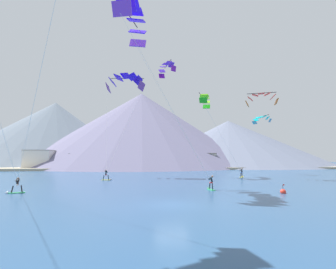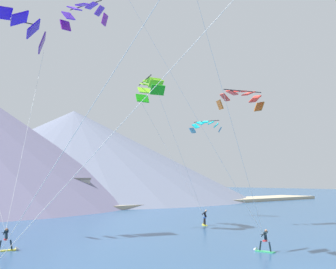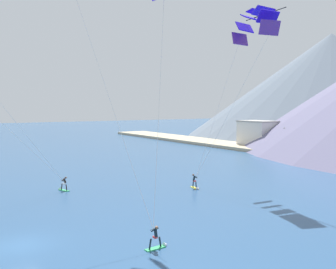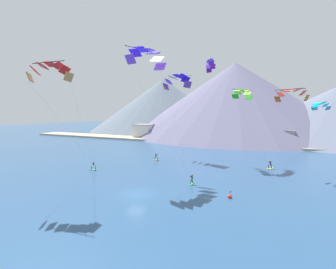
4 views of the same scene
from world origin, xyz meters
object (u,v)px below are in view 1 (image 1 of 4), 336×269
Objects in this scene: parafoil_kite_near_trail at (205,100)px; parafoil_kite_distant_high_outer at (166,68)px; kitesurfer_near_lead at (107,177)px; kitesurfer_far_left at (210,185)px; kitesurfer_near_trail at (242,174)px; parafoil_kite_far_left at (133,19)px; kitesurfer_mid_center at (14,189)px; parafoil_kite_near_lead at (125,81)px; parafoil_kite_distant_mid_solo at (261,98)px; race_marker_buoy at (283,192)px; parafoil_kite_distant_low_drift at (262,119)px.

parafoil_kite_near_trail is 2.83× the size of parafoil_kite_distant_high_outer.
kitesurfer_far_left is at bearing -44.96° from kitesurfer_near_lead.
kitesurfer_near_lead is at bearing -173.91° from kitesurfer_near_trail.
kitesurfer_far_left is 22.39m from parafoil_kite_far_left.
kitesurfer_mid_center is 0.08× the size of parafoil_kite_far_left.
parafoil_kite_near_lead is (2.06, 7.15, 18.68)m from kitesurfer_near_lead.
parafoil_kite_near_trail is at bearing 147.65° from parafoil_kite_distant_mid_solo.
race_marker_buoy is at bearing -69.05° from parafoil_kite_distant_high_outer.
kitesurfer_mid_center is 48.31m from parafoil_kite_distant_low_drift.
kitesurfer_far_left is 1.73× the size of race_marker_buoy.
kitesurfer_near_lead is 23.97m from parafoil_kite_near_trail.
parafoil_kite_near_trail is at bearing -12.72° from parafoil_kite_distant_high_outer.
kitesurfer_near_trail is 0.09× the size of parafoil_kite_near_lead.
parafoil_kite_far_left is at bearing -143.78° from parafoil_kite_distant_low_drift.
parafoil_kite_near_trail is (18.20, 5.04, 14.76)m from kitesurfer_near_lead.
kitesurfer_near_trail reaches higher than race_marker_buoy.
parafoil_kite_distant_mid_solo is at bearing 64.74° from race_marker_buoy.
kitesurfer_far_left is 0.34× the size of parafoil_kite_distant_high_outer.
parafoil_kite_distant_mid_solo is at bearing -119.73° from parafoil_kite_distant_low_drift.
kitesurfer_near_lead is at bearing 178.81° from parafoil_kite_distant_mid_solo.
parafoil_kite_far_left is 4.01× the size of parafoil_kite_distant_high_outer.
kitesurfer_mid_center is 0.09× the size of parafoil_kite_near_lead.
parafoil_kite_distant_low_drift reaches higher than race_marker_buoy.
parafoil_kite_distant_low_drift reaches higher than kitesurfer_far_left.
kitesurfer_mid_center is 0.12× the size of parafoil_kite_near_trail.
kitesurfer_near_trail is 19.25m from kitesurfer_far_left.
parafoil_kite_near_lead is (-11.02, 20.22, 18.73)m from kitesurfer_far_left.
race_marker_buoy is (26.85, -3.60, -0.29)m from kitesurfer_mid_center.
kitesurfer_near_lead is at bearing 109.86° from parafoil_kite_far_left.
parafoil_kite_far_left is (4.03, -11.15, 20.34)m from kitesurfer_near_lead.
kitesurfer_near_lead is at bearing 60.41° from kitesurfer_mid_center.
parafoil_kite_distant_low_drift is 32.62m from race_marker_buoy.
parafoil_kite_near_lead reaches higher than parafoil_kite_near_trail.
parafoil_kite_near_lead is 16.73m from parafoil_kite_near_trail.
kitesurfer_far_left is at bearing -138.11° from parafoil_kite_distant_mid_solo.
parafoil_kite_distant_low_drift is 0.82× the size of parafoil_kite_distant_mid_solo.
parafoil_kite_distant_mid_solo is (13.95, 12.51, 14.05)m from kitesurfer_far_left.
parafoil_kite_distant_low_drift is (40.57, 23.21, 12.23)m from kitesurfer_mid_center.
parafoil_kite_distant_low_drift is 4.40× the size of race_marker_buoy.
kitesurfer_far_left is at bearing -105.76° from parafoil_kite_near_trail.
race_marker_buoy is (-4.82, -19.20, -0.41)m from kitesurfer_near_trail.
kitesurfer_near_lead is 20.10m from parafoil_kite_near_lead.
parafoil_kite_near_lead is 31.94m from parafoil_kite_distant_low_drift.
parafoil_kite_near_lead reaches higher than race_marker_buoy.
parafoil_kite_near_lead is at bearing 118.60° from kitesurfer_far_left.
kitesurfer_near_trail is 1.04× the size of kitesurfer_mid_center.
kitesurfer_near_lead is 1.75× the size of race_marker_buoy.
race_marker_buoy is (1.27, -21.65, -15.12)m from parafoil_kite_near_trail.
parafoil_kite_distant_mid_solo is at bearing -23.94° from parafoil_kite_distant_high_outer.
kitesurfer_near_lead is 0.33× the size of parafoil_kite_distant_mid_solo.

